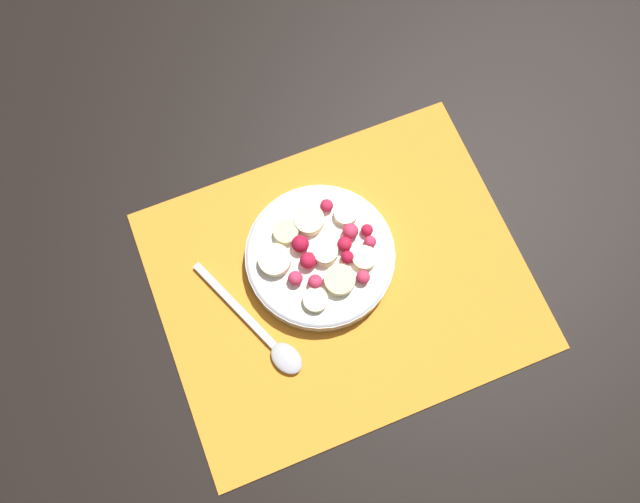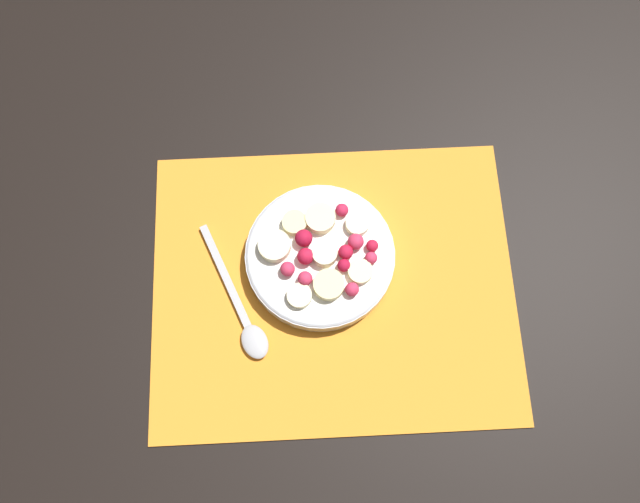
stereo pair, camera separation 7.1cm
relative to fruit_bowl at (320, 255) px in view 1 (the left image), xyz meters
The scene contains 4 objects.
ground_plane 0.04m from the fruit_bowl, 114.46° to the left, with size 3.00×3.00×0.00m, color black.
placemat 0.04m from the fruit_bowl, 114.46° to the left, with size 0.43×0.34×0.01m.
fruit_bowl is the anchor object (origin of this frame).
spoon 0.11m from the fruit_bowl, 36.92° to the left, with size 0.09×0.17×0.01m.
Camera 1 is at (0.09, 0.17, 0.72)m, focal length 35.00 mm.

